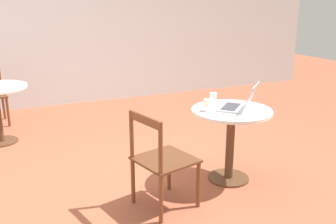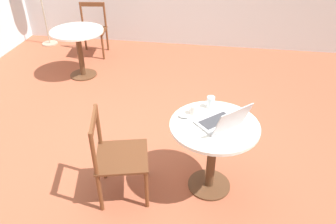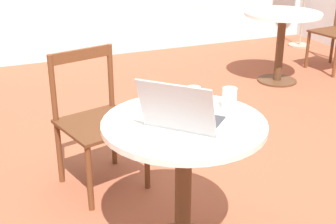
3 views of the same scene
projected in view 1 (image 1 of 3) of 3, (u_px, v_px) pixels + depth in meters
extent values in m
plane|color=#9E5138|center=(158.00, 172.00, 3.96)|extent=(16.00, 16.00, 0.00)
cube|color=silver|center=(84.00, 25.00, 6.40)|extent=(0.06, 9.40, 2.70)
cylinder|color=#51331E|center=(228.00, 178.00, 3.81)|extent=(0.41, 0.41, 0.02)
cylinder|color=#51331E|center=(230.00, 145.00, 3.71)|extent=(0.08, 0.08, 0.69)
cylinder|color=silver|center=(232.00, 111.00, 3.61)|extent=(0.78, 0.78, 0.03)
cylinder|color=#51331E|center=(1.00, 141.00, 4.80)|extent=(0.41, 0.41, 0.02)
cylinder|color=brown|center=(169.00, 169.00, 3.54)|extent=(0.04, 0.04, 0.42)
cylinder|color=brown|center=(198.00, 185.00, 3.24)|extent=(0.04, 0.04, 0.42)
cylinder|color=brown|center=(133.00, 181.00, 3.30)|extent=(0.04, 0.04, 0.42)
cylinder|color=brown|center=(161.00, 199.00, 3.00)|extent=(0.04, 0.04, 0.42)
cube|color=#562F1A|center=(165.00, 160.00, 3.21)|extent=(0.56, 0.56, 0.02)
cylinder|color=brown|center=(132.00, 134.00, 3.18)|extent=(0.04, 0.04, 0.42)
cylinder|color=brown|center=(161.00, 148.00, 2.87)|extent=(0.04, 0.04, 0.42)
cube|color=brown|center=(145.00, 120.00, 2.97)|extent=(0.43, 0.13, 0.07)
cylinder|color=brown|center=(8.00, 112.00, 5.36)|extent=(0.04, 0.04, 0.42)
cylinder|color=brown|center=(4.00, 106.00, 5.70)|extent=(0.04, 0.04, 0.42)
cylinder|color=brown|center=(0.00, 77.00, 5.57)|extent=(0.04, 0.04, 0.42)
cube|color=#B7B7BC|center=(233.00, 108.00, 3.63)|extent=(0.42, 0.42, 0.02)
cube|color=#38383D|center=(231.00, 106.00, 3.63)|extent=(0.30, 0.31, 0.00)
cube|color=#B7B7BC|center=(251.00, 97.00, 3.53)|extent=(0.30, 0.31, 0.24)
cube|color=silver|center=(250.00, 96.00, 3.53)|extent=(0.27, 0.28, 0.21)
ellipsoid|color=#B7B7BC|center=(204.00, 109.00, 3.55)|extent=(0.06, 0.10, 0.03)
cylinder|color=silver|center=(207.00, 104.00, 3.64)|extent=(0.07, 0.07, 0.09)
torus|color=silver|center=(205.00, 102.00, 3.68)|extent=(0.05, 0.01, 0.05)
cylinder|color=silver|center=(213.00, 98.00, 3.81)|extent=(0.07, 0.07, 0.11)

